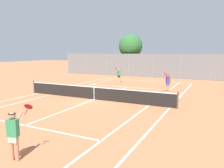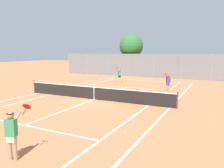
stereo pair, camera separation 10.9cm
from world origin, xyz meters
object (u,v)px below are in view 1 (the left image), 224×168
at_px(tennis_net, 94,93).
at_px(loose_tennis_ball_5, 110,92).
at_px(player_near_side, 14,133).
at_px(player_far_left, 119,75).
at_px(loose_tennis_ball_4, 81,107).
at_px(loose_tennis_ball_3, 126,133).
at_px(loose_tennis_ball_0, 35,99).
at_px(player_far_right, 168,82).
at_px(tree_behind_left, 130,47).

bearing_deg(tennis_net, loose_tennis_ball_5, 93.96).
height_order(player_near_side, loose_tennis_ball_5, player_near_side).
bearing_deg(player_far_left, loose_tennis_ball_4, -77.50).
bearing_deg(loose_tennis_ball_4, loose_tennis_ball_3, -34.05).
bearing_deg(loose_tennis_ball_5, loose_tennis_ball_0, -127.48).
relative_size(player_near_side, loose_tennis_ball_4, 26.88).
height_order(loose_tennis_ball_3, loose_tennis_ball_4, same).
xyz_separation_m(tennis_net, player_near_side, (2.40, -8.97, 0.42)).
height_order(player_far_right, tree_behind_left, tree_behind_left).
bearing_deg(tennis_net, loose_tennis_ball_0, -155.33).
bearing_deg(loose_tennis_ball_0, loose_tennis_ball_4, -7.53).
distance_m(loose_tennis_ball_3, loose_tennis_ball_5, 9.75).
distance_m(tennis_net, tree_behind_left, 18.23).
xyz_separation_m(loose_tennis_ball_0, loose_tennis_ball_3, (8.72, -3.49, 0.00)).
bearing_deg(loose_tennis_ball_5, player_far_left, 107.41).
bearing_deg(loose_tennis_ball_3, tree_behind_left, 111.33).
relative_size(player_far_left, player_far_right, 1.00).
xyz_separation_m(player_far_right, loose_tennis_ball_0, (-8.16, -7.17, -0.89)).
bearing_deg(player_near_side, loose_tennis_ball_0, 131.71).
height_order(player_far_left, tree_behind_left, tree_behind_left).
xyz_separation_m(tennis_net, loose_tennis_ball_5, (-0.21, 3.08, -0.48)).
relative_size(tennis_net, loose_tennis_ball_0, 181.82).
distance_m(player_far_right, loose_tennis_ball_4, 8.65).
height_order(tennis_net, player_near_side, player_near_side).
distance_m(player_far_left, loose_tennis_ball_4, 11.68).
relative_size(loose_tennis_ball_5, tree_behind_left, 0.01).
bearing_deg(loose_tennis_ball_4, tennis_net, 100.85).
bearing_deg(loose_tennis_ball_0, player_far_right, 41.33).
bearing_deg(tree_behind_left, player_near_side, -76.13).
height_order(loose_tennis_ball_4, tree_behind_left, tree_behind_left).
xyz_separation_m(loose_tennis_ball_0, loose_tennis_ball_5, (3.76, 4.90, 0.00)).
relative_size(loose_tennis_ball_4, tree_behind_left, 0.01).
xyz_separation_m(player_far_right, loose_tennis_ball_3, (0.57, -10.66, -0.89)).
bearing_deg(loose_tennis_ball_4, loose_tennis_ball_0, 172.47).
bearing_deg(player_far_left, player_far_right, -30.04).
relative_size(player_far_right, loose_tennis_ball_3, 26.88).
bearing_deg(tree_behind_left, loose_tennis_ball_5, -74.77).
xyz_separation_m(tennis_net, player_far_left, (-2.06, 8.96, 0.42)).
xyz_separation_m(player_far_right, loose_tennis_ball_5, (-4.40, -2.27, -0.89)).
distance_m(loose_tennis_ball_0, loose_tennis_ball_3, 9.39).
bearing_deg(loose_tennis_ball_4, player_near_side, -73.53).
height_order(player_near_side, loose_tennis_ball_0, player_near_side).
height_order(player_far_right, loose_tennis_ball_3, player_far_right).
height_order(tennis_net, loose_tennis_ball_0, tennis_net).
bearing_deg(loose_tennis_ball_0, tree_behind_left, 90.40).
xyz_separation_m(player_far_left, loose_tennis_ball_3, (6.81, -14.27, -0.89)).
bearing_deg(tennis_net, player_far_left, 102.93).
height_order(loose_tennis_ball_5, tree_behind_left, tree_behind_left).
xyz_separation_m(player_far_right, loose_tennis_ball_4, (-3.73, -7.76, -0.89)).
distance_m(player_near_side, loose_tennis_ball_3, 4.44).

